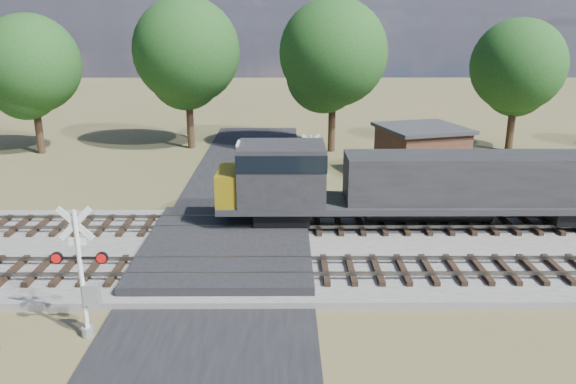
{
  "coord_description": "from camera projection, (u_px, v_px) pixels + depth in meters",
  "views": [
    {
      "loc": [
        2.45,
        -21.77,
        9.52
      ],
      "look_at": [
        2.59,
        2.0,
        2.31
      ],
      "focal_mm": 35.0,
      "sensor_mm": 36.0,
      "label": 1
    }
  ],
  "objects": [
    {
      "name": "crossing_signal_near",
      "position": [
        85.0,
        284.0,
        17.23
      ],
      "size": [
        1.75,
        0.38,
        4.34
      ],
      "rotation": [
        0.0,
        0.0,
        -0.0
      ],
      "color": "silver",
      "rests_on": "ground"
    },
    {
      "name": "crossing_signal_far",
      "position": [
        309.0,
        177.0,
        29.66
      ],
      "size": [
        1.61,
        0.35,
        4.01
      ],
      "rotation": [
        0.0,
        0.0,
        3.15
      ],
      "color": "silver",
      "rests_on": "ground"
    },
    {
      "name": "track_near",
      "position": [
        302.0,
        269.0,
        21.57
      ],
      "size": [
        140.0,
        2.6,
        0.33
      ],
      "color": "black",
      "rests_on": "ballast_bed"
    },
    {
      "name": "equipment_shed",
      "position": [
        421.0,
        152.0,
        35.29
      ],
      "size": [
        5.99,
        5.99,
        3.32
      ],
      "rotation": [
        0.0,
        0.0,
        0.27
      ],
      "color": "#43281C",
      "rests_on": "ground"
    },
    {
      "name": "road",
      "position": [
        227.0,
        257.0,
        23.58
      ],
      "size": [
        7.0,
        60.0,
        0.08
      ],
      "primitive_type": "cube",
      "color": "black",
      "rests_on": "ground"
    },
    {
      "name": "track_far",
      "position": [
        299.0,
        224.0,
        26.36
      ],
      "size": [
        140.0,
        2.6,
        0.33
      ],
      "color": "black",
      "rests_on": "ballast_bed"
    },
    {
      "name": "ballast_bed",
      "position": [
        460.0,
        250.0,
        24.08
      ],
      "size": [
        140.0,
        10.0,
        0.3
      ],
      "primitive_type": "cube",
      "color": "gray",
      "rests_on": "ground"
    },
    {
      "name": "treeline",
      "position": [
        342.0,
        60.0,
        41.41
      ],
      "size": [
        80.88,
        10.5,
        11.45
      ],
      "color": "black",
      "rests_on": "ground"
    },
    {
      "name": "crossing_panel",
      "position": [
        228.0,
        247.0,
        23.97
      ],
      "size": [
        7.0,
        9.0,
        0.62
      ],
      "primitive_type": "cube",
      "color": "#262628",
      "rests_on": "ground"
    },
    {
      "name": "ground",
      "position": [
        227.0,
        258.0,
        23.59
      ],
      "size": [
        160.0,
        160.0,
        0.0
      ],
      "primitive_type": "plane",
      "color": "brown",
      "rests_on": "ground"
    }
  ]
}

